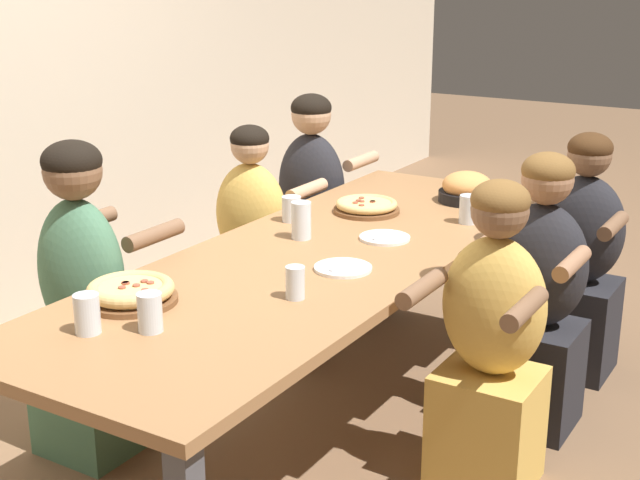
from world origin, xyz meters
TOP-DOWN VIEW (x-y plane):
  - ground_plane at (0.00, 0.00)m, footprint 18.00×18.00m
  - dining_table at (0.00, 0.00)m, footprint 2.65×0.91m
  - pizza_board_main at (0.58, 0.12)m, footprint 0.28×0.28m
  - pizza_board_second at (-0.74, 0.25)m, footprint 0.29×0.29m
  - skillet_bowl at (0.97, -0.18)m, footprint 0.37×0.25m
  - empty_plate_a at (-0.12, -0.17)m, footprint 0.20×0.20m
  - empty_plate_b at (0.28, -0.13)m, footprint 0.20×0.20m
  - drinking_glass_a at (-0.98, 0.19)m, footprint 0.08×0.08m
  - drinking_glass_b at (0.65, -0.32)m, footprint 0.08×0.08m
  - drinking_glass_c at (-0.88, 0.04)m, footprint 0.07×0.07m
  - drinking_glass_d at (-0.44, -0.17)m, footprint 0.06×0.06m
  - drinking_glass_e at (0.30, 0.32)m, footprint 0.08×0.08m
  - drinking_glass_f at (0.12, 0.16)m, footprint 0.08×0.08m
  - diner_far_right at (1.03, 0.68)m, footprint 0.51×0.40m
  - diner_near_center at (0.01, -0.68)m, footprint 0.51×0.40m
  - diner_far_midleft at (-0.54, 0.68)m, footprint 0.51×0.40m
  - diner_far_midright at (0.51, 0.68)m, footprint 0.51×0.40m
  - diner_near_midright at (0.51, -0.68)m, footprint 0.51×0.40m
  - diner_near_right at (1.08, -0.68)m, footprint 0.51×0.40m

SIDE VIEW (x-z plane):
  - ground_plane at x=0.00m, z-range 0.00..0.00m
  - diner_far_midright at x=0.51m, z-range -0.05..1.03m
  - diner_near_right at x=1.08m, z-range -0.05..1.04m
  - diner_near_center at x=0.01m, z-range -0.05..1.06m
  - diner_near_midright at x=0.51m, z-range -0.05..1.06m
  - diner_far_right at x=1.03m, z-range -0.04..1.12m
  - diner_far_midleft at x=-0.54m, z-range -0.04..1.15m
  - dining_table at x=0.00m, z-range 0.31..1.05m
  - empty_plate_a at x=-0.12m, z-range 0.74..0.76m
  - empty_plate_b at x=0.28m, z-range 0.74..0.76m
  - pizza_board_main at x=0.58m, z-range 0.75..0.80m
  - pizza_board_second at x=-0.74m, z-range 0.75..0.81m
  - drinking_glass_e at x=0.30m, z-range 0.74..0.84m
  - drinking_glass_d at x=-0.44m, z-range 0.74..0.85m
  - drinking_glass_c at x=-0.88m, z-range 0.74..0.85m
  - drinking_glass_b at x=0.65m, z-range 0.74..0.85m
  - skillet_bowl at x=0.97m, z-range 0.74..0.87m
  - drinking_glass_a at x=-0.98m, z-range 0.75..0.86m
  - drinking_glass_f at x=0.12m, z-range 0.74..0.88m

